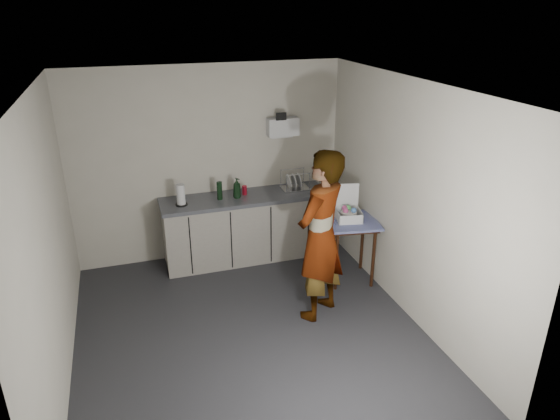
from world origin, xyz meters
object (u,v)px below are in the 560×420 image
object	(u,v)px
soda_can	(244,190)
kitchen_counter	(246,229)
paper_towel	(181,195)
dish_rack	(294,185)
dark_bottle	(220,191)
standing_man	(321,236)
bakery_box	(348,212)
side_table	(351,228)
soap_bottle	(237,188)

from	to	relation	value
soda_can	kitchen_counter	bearing A→B (deg)	-99.18
paper_towel	dish_rack	size ratio (longest dim) A/B	0.74
dark_bottle	paper_towel	bearing A→B (deg)	-175.31
standing_man	bakery_box	size ratio (longest dim) A/B	4.62
side_table	soda_can	distance (m)	1.52
side_table	paper_towel	xyz separation A→B (m)	(-1.94, 0.92, 0.33)
side_table	soap_bottle	size ratio (longest dim) A/B	3.00
standing_man	dark_bottle	bearing A→B (deg)	-99.98
paper_towel	bakery_box	world-z (taller)	bakery_box
kitchen_counter	standing_man	bearing A→B (deg)	-74.29
kitchen_counter	side_table	bearing A→B (deg)	-41.49
dish_rack	bakery_box	world-z (taller)	bakery_box
side_table	dark_bottle	size ratio (longest dim) A/B	3.38
side_table	bakery_box	bearing A→B (deg)	132.87
kitchen_counter	standing_man	size ratio (longest dim) A/B	1.16
soap_bottle	bakery_box	distance (m)	1.49
side_table	standing_man	distance (m)	0.92
soap_bottle	soda_can	world-z (taller)	soap_bottle
standing_man	soap_bottle	bearing A→B (deg)	-106.92
dark_bottle	bakery_box	size ratio (longest dim) A/B	0.58
soap_bottle	bakery_box	bearing A→B (deg)	-37.16
paper_towel	standing_man	bearing A→B (deg)	-49.55
soda_can	bakery_box	size ratio (longest dim) A/B	0.29
side_table	bakery_box	distance (m)	0.21
standing_man	dark_bottle	world-z (taller)	standing_man
standing_man	soap_bottle	world-z (taller)	standing_man
side_table	standing_man	bearing A→B (deg)	-128.40
soda_can	paper_towel	bearing A→B (deg)	-172.55
soap_bottle	dish_rack	size ratio (longest dim) A/B	0.74
side_table	standing_man	xyz separation A→B (m)	(-0.66, -0.59, 0.26)
standing_man	soap_bottle	xyz separation A→B (m)	(-0.55, 1.53, 0.08)
standing_man	paper_towel	world-z (taller)	standing_man
standing_man	side_table	bearing A→B (deg)	-174.91
kitchen_counter	soda_can	bearing A→B (deg)	80.82
dish_rack	standing_man	bearing A→B (deg)	-99.71
soda_can	dish_rack	distance (m)	0.71
kitchen_counter	dish_rack	distance (m)	0.90
dish_rack	soda_can	bearing A→B (deg)	179.81
soap_bottle	standing_man	bearing A→B (deg)	-70.16
side_table	dark_bottle	world-z (taller)	dark_bottle
standing_man	dish_rack	bearing A→B (deg)	-136.48
dark_bottle	side_table	bearing A→B (deg)	-33.58
kitchen_counter	soap_bottle	xyz separation A→B (m)	(-0.11, -0.03, 0.62)
paper_towel	soap_bottle	bearing A→B (deg)	2.06
dark_bottle	paper_towel	size ratio (longest dim) A/B	0.88
kitchen_counter	side_table	size ratio (longest dim) A/B	2.75
kitchen_counter	dark_bottle	bearing A→B (deg)	-177.35
standing_man	soda_can	size ratio (longest dim) A/B	15.82
standing_man	bakery_box	bearing A→B (deg)	-171.58
kitchen_counter	soap_bottle	world-z (taller)	soap_bottle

